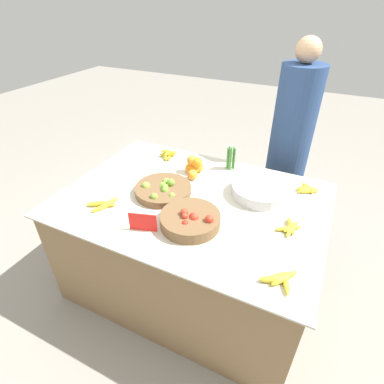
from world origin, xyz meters
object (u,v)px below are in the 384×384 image
at_px(lime_bowl, 163,189).
at_px(price_sign, 143,222).
at_px(tomato_basket, 190,220).
at_px(metal_bowl, 260,190).
at_px(vendor_person, 288,155).

xyz_separation_m(lime_bowl, price_sign, (0.09, -0.37, 0.03)).
xyz_separation_m(tomato_basket, metal_bowl, (0.28, 0.47, -0.00)).
relative_size(tomato_basket, vendor_person, 0.21).
bearing_deg(price_sign, tomato_basket, 18.59).
distance_m(metal_bowl, price_sign, 0.79).
bearing_deg(metal_bowl, tomato_basket, -120.79).
relative_size(tomato_basket, metal_bowl, 0.93).
bearing_deg(metal_bowl, lime_bowl, -156.56).
relative_size(lime_bowl, tomato_basket, 1.08).
relative_size(price_sign, vendor_person, 0.09).
xyz_separation_m(lime_bowl, metal_bowl, (0.58, 0.25, 0.01)).
bearing_deg(lime_bowl, tomato_basket, -35.70).
bearing_deg(metal_bowl, price_sign, -128.41).
xyz_separation_m(lime_bowl, vendor_person, (0.63, 0.95, -0.04)).
distance_m(lime_bowl, metal_bowl, 0.63).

